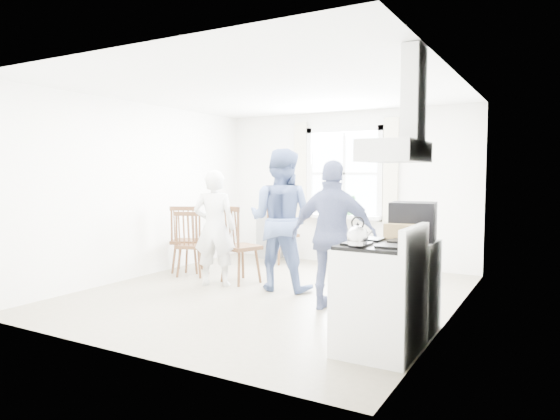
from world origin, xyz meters
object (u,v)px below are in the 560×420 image
object	(u,v)px
stereo_stack	(413,221)
person_left	(215,228)
windsor_chair_a	(190,237)
windsor_chair_b	(234,236)
person_right	(333,235)
low_cabinet	(410,286)
gas_stove	(380,297)
person_mid	(281,220)
windsor_chair_c	(185,232)

from	to	relation	value
stereo_stack	person_left	size ratio (longest dim) A/B	0.29
stereo_stack	windsor_chair_a	bearing A→B (deg)	165.76
stereo_stack	windsor_chair_b	xyz separation A→B (m)	(-2.73, 0.87, -0.41)
person_right	low_cabinet	bearing A→B (deg)	152.62
gas_stove	person_mid	distance (m)	2.53
stereo_stack	windsor_chair_a	world-z (taller)	stereo_stack
low_cabinet	stereo_stack	world-z (taller)	stereo_stack
windsor_chair_c	stereo_stack	bearing A→B (deg)	-16.17
stereo_stack	person_mid	distance (m)	2.18
low_cabinet	windsor_chair_a	xyz separation A→B (m)	(-3.54, 0.92, 0.16)
stereo_stack	windsor_chair_b	world-z (taller)	stereo_stack
windsor_chair_a	person_left	size ratio (longest dim) A/B	0.62
person_left	person_mid	size ratio (longest dim) A/B	0.86
person_right	person_left	bearing A→B (deg)	-17.47
windsor_chair_b	gas_stove	bearing A→B (deg)	-30.89
person_left	person_right	distance (m)	1.94
windsor_chair_c	person_mid	world-z (taller)	person_mid
windsor_chair_c	person_mid	size ratio (longest dim) A/B	0.56
stereo_stack	windsor_chair_b	size ratio (longest dim) A/B	0.42
person_left	person_right	size ratio (longest dim) A/B	0.94
windsor_chair_c	person_left	xyz separation A→B (m)	(0.92, -0.47, 0.16)
low_cabinet	stereo_stack	size ratio (longest dim) A/B	1.94
windsor_chair_a	windsor_chair_c	xyz separation A→B (m)	(-0.26, 0.20, 0.04)
low_cabinet	windsor_chair_a	distance (m)	3.67
windsor_chair_a	windsor_chair_c	world-z (taller)	windsor_chair_c
gas_stove	stereo_stack	bearing A→B (deg)	83.11
low_cabinet	windsor_chair_a	size ratio (longest dim) A/B	0.90
windsor_chair_c	person_right	distance (m)	2.96
windsor_chair_a	low_cabinet	bearing A→B (deg)	-14.57
gas_stove	person_right	world-z (taller)	person_right
windsor_chair_a	person_mid	xyz separation A→B (m)	(1.58, -0.02, 0.33)
windsor_chair_b	windsor_chair_c	xyz separation A→B (m)	(-1.09, 0.24, -0.03)
windsor_chair_a	windsor_chair_c	bearing A→B (deg)	141.99
low_cabinet	person_left	bearing A→B (deg)	167.13
windsor_chair_a	windsor_chair_b	bearing A→B (deg)	-2.66
low_cabinet	windsor_chair_c	xyz separation A→B (m)	(-3.81, 1.13, 0.19)
person_left	person_mid	distance (m)	0.95
windsor_chair_a	person_left	world-z (taller)	person_left
stereo_stack	person_left	distance (m)	2.98
low_cabinet	stereo_stack	bearing A→B (deg)	45.29
stereo_stack	low_cabinet	bearing A→B (deg)	-134.71
stereo_stack	person_left	xyz separation A→B (m)	(-2.90, 0.64, -0.29)
low_cabinet	person_left	size ratio (longest dim) A/B	0.56
low_cabinet	person_right	xyz separation A→B (m)	(-0.97, 0.34, 0.40)
windsor_chair_b	windsor_chair_c	distance (m)	1.12
gas_stove	person_mid	size ratio (longest dim) A/B	0.60
person_mid	gas_stove	bearing A→B (deg)	133.89
person_left	windsor_chair_a	bearing A→B (deg)	-44.61
windsor_chair_b	person_left	world-z (taller)	person_left
windsor_chair_b	person_left	xyz separation A→B (m)	(-0.17, -0.22, 0.13)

